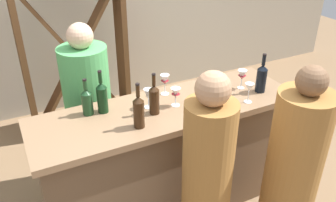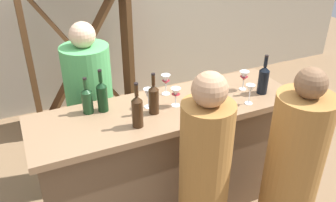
# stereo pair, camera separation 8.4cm
# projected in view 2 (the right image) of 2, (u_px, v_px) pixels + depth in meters

# --- Properties ---
(bar_counter) EXTENTS (2.05, 0.63, 1.00)m
(bar_counter) POSITION_uv_depth(u_px,v_px,m) (168.00, 159.00, 2.89)
(bar_counter) COLOR brown
(bar_counter) RESTS_ON ground
(wine_rack) EXTENTS (1.14, 0.28, 1.70)m
(wine_rack) POSITION_uv_depth(u_px,v_px,m) (81.00, 56.00, 3.92)
(wine_rack) COLOR brown
(wine_rack) RESTS_ON ground
(wine_bottle_leftmost_olive_green) EXTENTS (0.08, 0.08, 0.28)m
(wine_bottle_leftmost_olive_green) POSITION_uv_depth(u_px,v_px,m) (87.00, 100.00, 2.53)
(wine_bottle_leftmost_olive_green) COLOR #193D1E
(wine_bottle_leftmost_olive_green) RESTS_ON bar_counter
(wine_bottle_second_left_dark_green) EXTENTS (0.08, 0.08, 0.32)m
(wine_bottle_second_left_dark_green) POSITION_uv_depth(u_px,v_px,m) (102.00, 95.00, 2.54)
(wine_bottle_second_left_dark_green) COLOR black
(wine_bottle_second_left_dark_green) RESTS_ON bar_counter
(wine_bottle_center_amber_brown) EXTENTS (0.08, 0.08, 0.33)m
(wine_bottle_center_amber_brown) POSITION_uv_depth(u_px,v_px,m) (137.00, 110.00, 2.36)
(wine_bottle_center_amber_brown) COLOR #331E0F
(wine_bottle_center_amber_brown) RESTS_ON bar_counter
(wine_bottle_second_right_amber_brown) EXTENTS (0.07, 0.07, 0.31)m
(wine_bottle_second_right_amber_brown) POSITION_uv_depth(u_px,v_px,m) (154.00, 98.00, 2.52)
(wine_bottle_second_right_amber_brown) COLOR #331E0F
(wine_bottle_second_right_amber_brown) RESTS_ON bar_counter
(wine_bottle_rightmost_near_black) EXTENTS (0.08, 0.08, 0.32)m
(wine_bottle_rightmost_near_black) POSITION_uv_depth(u_px,v_px,m) (263.00, 79.00, 2.79)
(wine_bottle_rightmost_near_black) COLOR black
(wine_bottle_rightmost_near_black) RESTS_ON bar_counter
(wine_glass_near_left) EXTENTS (0.07, 0.07, 0.16)m
(wine_glass_near_left) POSITION_uv_depth(u_px,v_px,m) (250.00, 90.00, 2.64)
(wine_glass_near_left) COLOR white
(wine_glass_near_left) RESTS_ON bar_counter
(wine_glass_near_center) EXTENTS (0.07, 0.07, 0.15)m
(wine_glass_near_center) POSITION_uv_depth(u_px,v_px,m) (176.00, 93.00, 2.62)
(wine_glass_near_center) COLOR white
(wine_glass_near_center) RESTS_ON bar_counter
(wine_glass_near_right) EXTENTS (0.08, 0.08, 0.16)m
(wine_glass_near_right) POSITION_uv_depth(u_px,v_px,m) (244.00, 77.00, 2.85)
(wine_glass_near_right) COLOR white
(wine_glass_near_right) RESTS_ON bar_counter
(wine_glass_far_left) EXTENTS (0.08, 0.08, 0.14)m
(wine_glass_far_left) POSITION_uv_depth(u_px,v_px,m) (207.00, 83.00, 2.76)
(wine_glass_far_left) COLOR white
(wine_glass_far_left) RESTS_ON bar_counter
(wine_glass_far_center) EXTENTS (0.07, 0.07, 0.15)m
(wine_glass_far_center) POSITION_uv_depth(u_px,v_px,m) (148.00, 94.00, 2.60)
(wine_glass_far_center) COLOR white
(wine_glass_far_center) RESTS_ON bar_counter
(wine_glass_far_right) EXTENTS (0.07, 0.07, 0.17)m
(wine_glass_far_right) POSITION_uv_depth(u_px,v_px,m) (166.00, 81.00, 2.77)
(wine_glass_far_right) COLOR white
(wine_glass_far_right) RESTS_ON bar_counter
(person_left_guest) EXTENTS (0.35, 0.35, 1.52)m
(person_left_guest) POSITION_uv_depth(u_px,v_px,m) (204.00, 186.00, 2.32)
(person_left_guest) COLOR #9E6B33
(person_left_guest) RESTS_ON ground
(person_center_guest) EXTENTS (0.39, 0.39, 1.50)m
(person_center_guest) POSITION_uv_depth(u_px,v_px,m) (290.00, 178.00, 2.41)
(person_center_guest) COLOR #9E6B33
(person_center_guest) RESTS_ON ground
(person_right_guest) EXTENTS (0.42, 0.42, 1.53)m
(person_right_guest) POSITION_uv_depth(u_px,v_px,m) (92.00, 115.00, 3.13)
(person_right_guest) COLOR #4CA559
(person_right_guest) RESTS_ON ground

